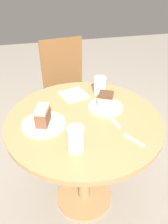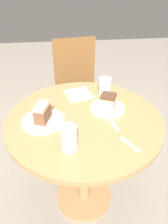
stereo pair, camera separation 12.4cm
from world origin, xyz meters
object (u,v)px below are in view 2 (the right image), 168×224
object	(u,v)px
plate_near	(107,108)
cake_slice_near	(108,101)
plate_far	(43,121)
glass_lemonade	(69,139)
glass_water	(105,88)
cake_slice_far	(42,113)
chair	(78,88)

from	to	relation	value
plate_near	cake_slice_near	size ratio (longest dim) A/B	1.88
plate_far	glass_lemonade	size ratio (longest dim) A/B	1.84
glass_lemonade	glass_water	distance (m)	0.56
plate_near	glass_water	xyz separation A→B (m)	(0.01, 0.18, 0.05)
cake_slice_far	glass_water	bearing A→B (deg)	33.40
chair	plate_far	size ratio (longest dim) A/B	3.84
cake_slice_far	glass_lemonade	xyz separation A→B (m)	(0.14, -0.23, -0.00)
plate_near	cake_slice_far	bearing A→B (deg)	-167.37
glass_water	glass_lemonade	bearing A→B (deg)	-118.21
cake_slice_near	cake_slice_far	distance (m)	0.40
cake_slice_near	glass_lemonade	distance (m)	0.40
plate_near	glass_water	bearing A→B (deg)	85.28
plate_near	glass_lemonade	bearing A→B (deg)	-128.36
plate_near	cake_slice_near	world-z (taller)	cake_slice_near
chair	cake_slice_far	xyz separation A→B (m)	(-0.27, -0.88, 0.34)
chair	cake_slice_near	world-z (taller)	chair
glass_lemonade	plate_near	bearing A→B (deg)	51.64
glass_lemonade	glass_water	bearing A→B (deg)	61.79
cake_slice_near	glass_water	distance (m)	0.18
cake_slice_near	glass_water	size ratio (longest dim) A/B	0.95
plate_near	cake_slice_far	xyz separation A→B (m)	(-0.39, -0.09, 0.06)
chair	cake_slice_near	xyz separation A→B (m)	(0.12, -0.80, 0.33)
cake_slice_near	glass_lemonade	size ratio (longest dim) A/B	0.86
chair	plate_far	world-z (taller)	chair
glass_water	plate_near	bearing A→B (deg)	-94.72
plate_near	plate_far	distance (m)	0.40
cake_slice_far	glass_water	xyz separation A→B (m)	(0.40, 0.26, -0.01)
plate_far	cake_slice_far	distance (m)	0.06
chair	glass_water	bearing A→B (deg)	-85.98
cake_slice_far	glass_lemonade	distance (m)	0.27
chair	glass_water	size ratio (longest dim) A/B	7.82
glass_lemonade	glass_water	size ratio (longest dim) A/B	1.11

